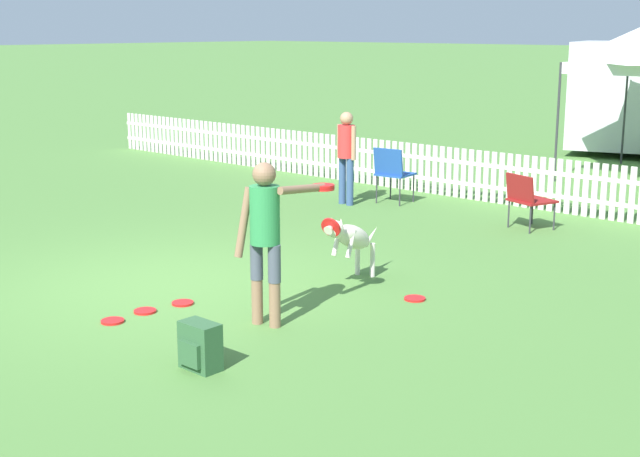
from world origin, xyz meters
The scene contains 12 objects.
ground_plane centered at (0.00, 0.00, 0.00)m, with size 240.00×240.00×0.00m, color #4C7A38.
handler_person centered at (1.73, -0.20, 0.96)m, with size 0.48×0.99×1.55m.
leaping_dog centered at (1.40, 1.38, 0.52)m, with size 0.42×1.15×0.82m.
frisbee_near_handler centered at (2.30, 1.36, 0.01)m, with size 0.22×0.22×0.02m.
frisbee_near_dog centered at (0.59, -1.16, 0.01)m, with size 0.22×0.22×0.02m.
frisbee_midfield centered at (0.57, -0.77, 0.01)m, with size 0.22×0.22×0.02m.
frisbee_far_scatter centered at (0.64, -0.35, 0.01)m, with size 0.22×0.22×0.02m.
backpack_on_grass centered at (2.12, -1.38, 0.20)m, with size 0.35×0.24×0.40m.
picket_fence centered at (0.00, 6.40, 0.41)m, with size 19.17×0.04×0.82m.
folding_chair_blue_left centered at (-1.02, 5.26, 0.54)m, with size 0.56×0.58×0.90m.
folding_chair_center centered at (1.50, 5.04, 0.46)m, with size 0.66×0.67×0.78m.
spectator_standing centered at (-1.52, 4.73, 0.87)m, with size 0.41×0.27×1.46m.
Camera 1 is at (7.48, -5.82, 2.76)m, focal length 50.00 mm.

